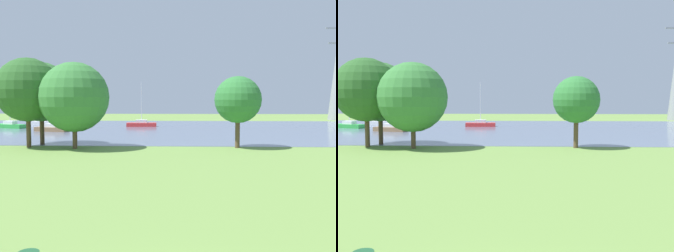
{
  "view_description": "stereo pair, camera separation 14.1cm",
  "coord_description": "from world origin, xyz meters",
  "views": [
    {
      "loc": [
        0.29,
        -7.8,
        4.85
      ],
      "look_at": [
        -0.88,
        21.4,
        2.65
      ],
      "focal_mm": 41.74,
      "sensor_mm": 36.0,
      "label": 1
    },
    {
      "loc": [
        0.43,
        -7.79,
        4.85
      ],
      "look_at": [
        -0.88,
        21.4,
        2.65
      ],
      "focal_mm": 41.74,
      "sensor_mm": 36.0,
      "label": 2
    }
  ],
  "objects": [
    {
      "name": "sailboat_green",
      "position": [
        -26.45,
        51.17,
        0.46
      ],
      "size": [
        5.03,
        2.95,
        6.74
      ],
      "color": "green",
      "rests_on": "water_surface"
    },
    {
      "name": "ground_plane",
      "position": [
        0.0,
        22.0,
        0.0
      ],
      "size": [
        160.0,
        160.0,
        0.0
      ],
      "primitive_type": "plane",
      "color": "olive"
    },
    {
      "name": "sailboat_brown",
      "position": [
        -18.12,
        45.74,
        0.47
      ],
      "size": [
        5.02,
        2.67,
        7.53
      ],
      "color": "brown",
      "rests_on": "water_surface"
    },
    {
      "name": "tree_east_far",
      "position": [
        -9.87,
        28.1,
        4.8
      ],
      "size": [
        6.51,
        6.51,
        8.06
      ],
      "color": "brown",
      "rests_on": "ground"
    },
    {
      "name": "tree_east_near",
      "position": [
        5.4,
        29.25,
        4.55
      ],
      "size": [
        4.43,
        4.43,
        6.79
      ],
      "color": "brown",
      "rests_on": "ground"
    },
    {
      "name": "tree_mid_shore",
      "position": [
        -14.01,
        30.94,
        5.32
      ],
      "size": [
        5.96,
        5.96,
        8.31
      ],
      "color": "brown",
      "rests_on": "ground"
    },
    {
      "name": "sailboat_red",
      "position": [
        -6.52,
        55.04,
        0.47
      ],
      "size": [
        4.86,
        1.71,
        7.26
      ],
      "color": "red",
      "rests_on": "water_surface"
    },
    {
      "name": "tree_west_near",
      "position": [
        -14.56,
        28.88,
        5.5
      ],
      "size": [
        6.09,
        6.09,
        8.56
      ],
      "color": "brown",
      "rests_on": "ground"
    },
    {
      "name": "water_surface",
      "position": [
        0.0,
        50.0,
        0.01
      ],
      "size": [
        140.0,
        40.0,
        0.02
      ],
      "primitive_type": "cube",
      "color": "slate",
      "rests_on": "ground"
    },
    {
      "name": "sailboat_white",
      "position": [
        -24.1,
        58.59,
        0.46
      ],
      "size": [
        4.98,
        2.24,
        7.11
      ],
      "color": "white",
      "rests_on": "water_surface"
    }
  ]
}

